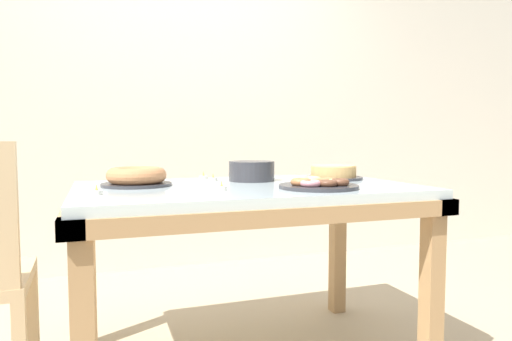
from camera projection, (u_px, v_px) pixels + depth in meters
name	position (u px, v px, depth m)	size (l,w,h in m)	color
wall_back	(180.00, 91.00, 3.36)	(8.00, 0.10, 2.60)	silver
dining_table	(247.00, 209.00, 1.91)	(1.41, 0.87, 0.75)	silver
cake_chocolate_round	(333.00, 173.00, 2.18)	(0.28, 0.28, 0.07)	#333338
cake_golden_bundt	(137.00, 177.00, 1.87)	(0.29, 0.29, 0.08)	#333338
pastry_platter	(318.00, 184.00, 1.79)	(0.31, 0.31, 0.04)	#333338
plate_stack	(252.00, 171.00, 2.10)	(0.21, 0.21, 0.09)	#333338
tealight_near_cakes	(222.00, 188.00, 1.71)	(0.04, 0.04, 0.04)	silver
tealight_right_edge	(213.00, 179.00, 2.09)	(0.04, 0.04, 0.04)	silver
tealight_near_front	(203.00, 177.00, 2.19)	(0.04, 0.04, 0.04)	silver
tealight_left_edge	(97.00, 192.00, 1.58)	(0.04, 0.04, 0.04)	silver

